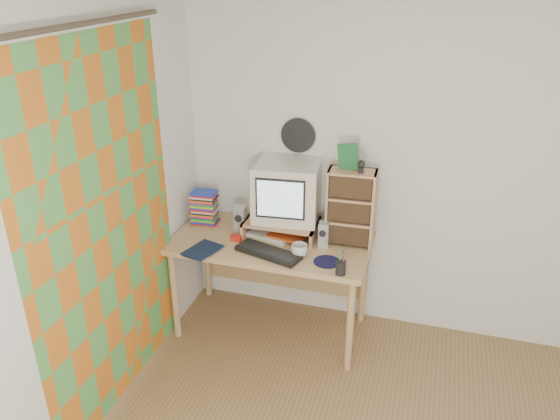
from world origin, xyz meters
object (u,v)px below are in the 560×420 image
Objects in this scene: keyboard at (268,253)px; mug at (299,250)px; desk at (273,253)px; diary at (192,245)px; dvd_stack at (204,207)px; cd_rack at (351,208)px; crt_monitor at (287,191)px.

mug reaches higher than keyboard.
diary is (-0.48, -0.32, 0.16)m from desk.
keyboard is 0.70m from dvd_stack.
mug is (0.25, -0.22, 0.18)m from desk.
dvd_stack reaches higher than mug.
dvd_stack is 1.11m from cd_rack.
desk is 0.38m from mug.
keyboard is at bearing -79.74° from desk.
crt_monitor is 0.46m from cd_rack.
crt_monitor is 0.76m from diary.
keyboard is at bearing 23.34° from diary.
mug is 0.51× the size of diary.
dvd_stack is at bearing 177.23° from cd_rack.
dvd_stack is at bearing 175.27° from crt_monitor.
cd_rack is 1.12m from diary.
crt_monitor is at bearing -3.48° from dvd_stack.
desk is at bearing -137.47° from crt_monitor.
crt_monitor is at bearing 175.01° from cd_rack.
crt_monitor is 1.96× the size of diary.
desk is at bearing 138.85° from mug.
crt_monitor is 3.87× the size of mug.
diary is (-1.02, -0.39, -0.25)m from cd_rack.
diary reaches higher than keyboard.
keyboard is 0.53m from diary.
dvd_stack is 0.48× the size of cd_rack.
keyboard is 1.78× the size of dvd_stack.
mug is at bearing -66.09° from crt_monitor.
cd_rack reaches higher than mug.
dvd_stack is 0.42m from diary.
keyboard is at bearing -100.78° from crt_monitor.
crt_monitor is at bearing 101.22° from keyboard.
dvd_stack is at bearing 160.04° from mug.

